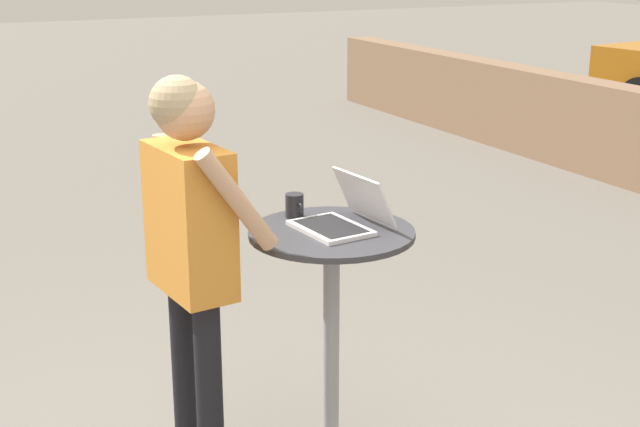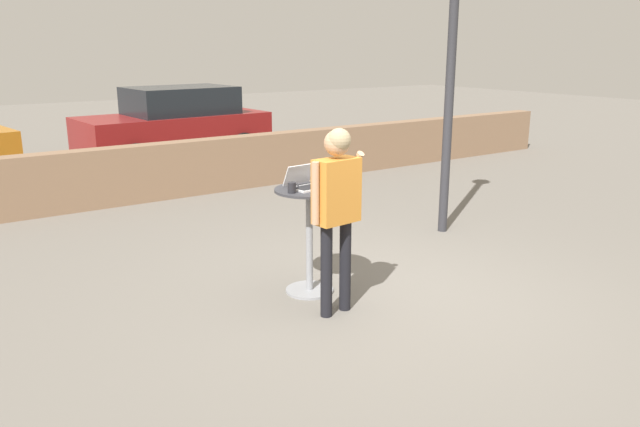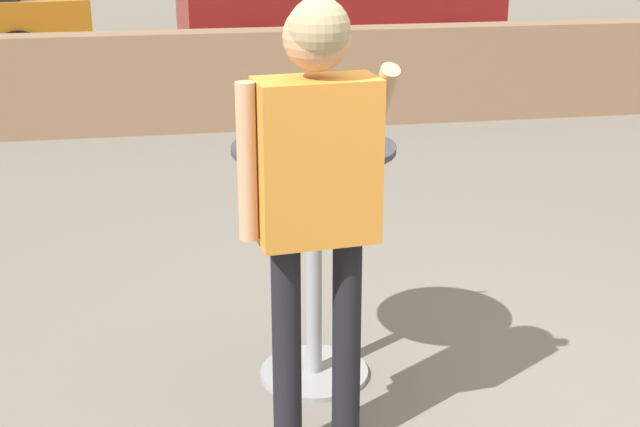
{
  "view_description": "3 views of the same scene",
  "coord_description": "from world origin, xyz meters",
  "views": [
    {
      "loc": [
        2.56,
        -1.08,
        2.23
      ],
      "look_at": [
        -0.4,
        0.41,
        1.22
      ],
      "focal_mm": 50.0,
      "sensor_mm": 36.0,
      "label": 1
    },
    {
      "loc": [
        -3.88,
        -4.48,
        2.46
      ],
      "look_at": [
        -0.62,
        0.25,
        0.91
      ],
      "focal_mm": 35.0,
      "sensor_mm": 36.0,
      "label": 2
    },
    {
      "loc": [
        -1.16,
        -3.02,
        2.06
      ],
      "look_at": [
        -0.59,
        0.17,
        0.92
      ],
      "focal_mm": 50.0,
      "sensor_mm": 36.0,
      "label": 3
    }
  ],
  "objects": [
    {
      "name": "coffee_mug",
      "position": [
        -0.79,
        0.48,
        1.14
      ],
      "size": [
        0.12,
        0.08,
        0.1
      ],
      "color": "#232328",
      "rests_on": "cafe_table"
    },
    {
      "name": "ground_plane",
      "position": [
        0.0,
        0.0,
        0.0
      ],
      "size": [
        50.0,
        50.0,
        0.0
      ],
      "primitive_type": "plane",
      "color": "slate"
    },
    {
      "name": "pavement_kerb",
      "position": [
        0.0,
        5.31,
        0.46
      ],
      "size": [
        17.87,
        0.35,
        0.92
      ],
      "color": "#84664C",
      "rests_on": "ground_plane"
    },
    {
      "name": "cafe_table",
      "position": [
        -0.55,
        0.54,
        0.68
      ],
      "size": [
        0.69,
        0.69,
        1.09
      ],
      "color": "gray",
      "rests_on": "ground_plane"
    },
    {
      "name": "parked_car_further_down",
      "position": [
        1.1,
        8.16,
        0.82
      ],
      "size": [
        3.96,
        2.04,
        1.62
      ],
      "color": "maroon",
      "rests_on": "ground_plane"
    },
    {
      "name": "standing_person",
      "position": [
        -0.64,
        -0.04,
        1.13
      ],
      "size": [
        0.57,
        0.41,
        1.76
      ],
      "color": "black",
      "rests_on": "ground_plane"
    },
    {
      "name": "laptop",
      "position": [
        -0.56,
        0.59,
        1.14
      ],
      "size": [
        0.37,
        0.37,
        0.22
      ],
      "color": "silver",
      "rests_on": "cafe_table"
    }
  ]
}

